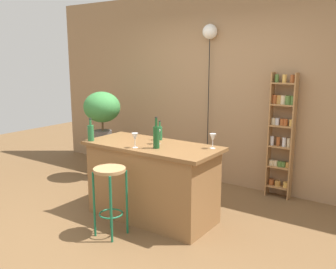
{
  "coord_description": "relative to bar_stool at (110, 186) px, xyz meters",
  "views": [
    {
      "loc": [
        2.49,
        -2.98,
        1.85
      ],
      "look_at": [
        0.05,
        0.55,
        0.96
      ],
      "focal_mm": 39.67,
      "sensor_mm": 36.0,
      "label": 1
    }
  ],
  "objects": [
    {
      "name": "wine_glass_right",
      "position": [
        0.14,
        0.65,
        0.46
      ],
      "size": [
        0.07,
        0.07,
        0.16
      ],
      "color": "silver",
      "rests_on": "kitchen_counter"
    },
    {
      "name": "bottle_soda_blue",
      "position": [
        0.25,
        0.48,
        0.47
      ],
      "size": [
        0.07,
        0.07,
        0.35
      ],
      "color": "#194C23",
      "rests_on": "kitchen_counter"
    },
    {
      "name": "bar_stool",
      "position": [
        0.0,
        0.0,
        0.0
      ],
      "size": [
        0.33,
        0.33,
        0.74
      ],
      "color": "#196642",
      "rests_on": "ground"
    },
    {
      "name": "wine_glass_center",
      "position": [
        0.04,
        0.36,
        0.46
      ],
      "size": [
        0.07,
        0.07,
        0.16
      ],
      "color": "silver",
      "rests_on": "kitchen_counter"
    },
    {
      "name": "plant_stool",
      "position": [
        -1.44,
        1.37,
        -0.3
      ],
      "size": [
        0.33,
        0.33,
        0.49
      ],
      "primitive_type": "cylinder",
      "color": "#2D2823",
      "rests_on": "ground"
    },
    {
      "name": "bottle_olive_oil",
      "position": [
        0.04,
        0.84,
        0.43
      ],
      "size": [
        0.06,
        0.06,
        0.24
      ],
      "color": "#236638",
      "rests_on": "kitchen_counter"
    },
    {
      "name": "spice_shelf",
      "position": [
        1.09,
        2.11,
        0.33
      ],
      "size": [
        0.33,
        0.15,
        1.67
      ],
      "color": "#9E7042",
      "rests_on": "ground"
    },
    {
      "name": "pendant_globe_light",
      "position": [
        -0.03,
        2.14,
        1.64
      ],
      "size": [
        0.21,
        0.21,
        2.32
      ],
      "color": "black",
      "rests_on": "ground"
    },
    {
      "name": "wine_glass_left",
      "position": [
        0.76,
        0.82,
        0.46
      ],
      "size": [
        0.07,
        0.07,
        0.16
      ],
      "color": "silver",
      "rests_on": "kitchen_counter"
    },
    {
      "name": "potted_plant",
      "position": [
        -1.44,
        1.37,
        0.51
      ],
      "size": [
        0.58,
        0.53,
        0.86
      ],
      "color": "#514C47",
      "rests_on": "plant_stool"
    },
    {
      "name": "bottle_wine_red",
      "position": [
        -0.61,
        0.34,
        0.44
      ],
      "size": [
        0.07,
        0.07,
        0.27
      ],
      "color": "#236638",
      "rests_on": "kitchen_counter"
    },
    {
      "name": "kitchen_counter",
      "position": [
        0.09,
        0.6,
        -0.1
      ],
      "size": [
        1.58,
        0.71,
        0.89
      ],
      "color": "olive",
      "rests_on": "ground"
    },
    {
      "name": "ground",
      "position": [
        0.09,
        0.3,
        -0.55
      ],
      "size": [
        12.0,
        12.0,
        0.0
      ],
      "primitive_type": "plane",
      "color": "brown"
    },
    {
      "name": "back_wall",
      "position": [
        0.09,
        2.25,
        0.85
      ],
      "size": [
        6.4,
        0.1,
        2.8
      ],
      "primitive_type": "cube",
      "color": "#997551",
      "rests_on": "ground"
    }
  ]
}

